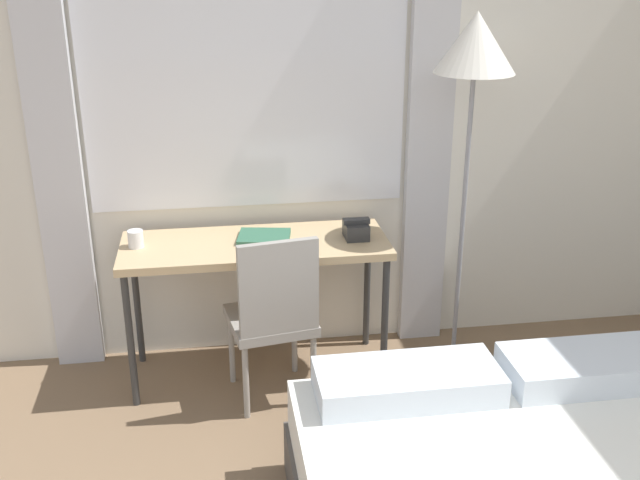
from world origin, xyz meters
TOP-DOWN VIEW (x-y plane):
  - wall_back_with_window at (-0.06, 3.39)m, footprint 5.14×0.13m
  - desk at (-0.45, 3.06)m, footprint 1.35×0.51m
  - desk_chair at (-0.38, 2.77)m, footprint 0.46×0.46m
  - standing_lamp at (0.62, 2.99)m, footprint 0.39×0.39m
  - telephone at (0.07, 3.04)m, footprint 0.14×0.14m
  - book at (-0.40, 3.09)m, footprint 0.29×0.25m
  - mug at (-1.03, 3.08)m, footprint 0.08×0.08m

SIDE VIEW (x-z plane):
  - desk_chair at x=-0.38m, z-range 0.05..0.95m
  - desk at x=-0.45m, z-range 0.31..1.07m
  - book at x=-0.40m, z-range 0.76..0.78m
  - mug at x=-1.03m, z-range 0.76..0.84m
  - telephone at x=0.07m, z-range 0.75..0.85m
  - wall_back_with_window at x=-0.06m, z-range 0.00..2.70m
  - standing_lamp at x=0.62m, z-range 0.70..2.57m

